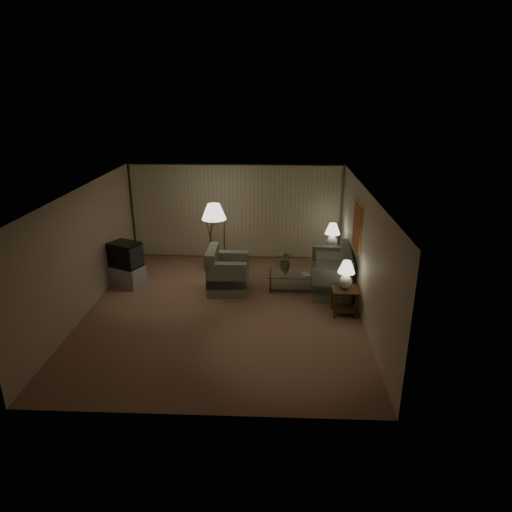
{
  "coord_description": "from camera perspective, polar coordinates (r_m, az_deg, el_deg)",
  "views": [
    {
      "loc": [
        1.12,
        -9.11,
        4.69
      ],
      "look_at": [
        0.7,
        0.6,
        1.07
      ],
      "focal_mm": 32.0,
      "sensor_mm": 36.0,
      "label": 1
    }
  ],
  "objects": [
    {
      "name": "ground",
      "position": [
        10.3,
        -4.05,
        -6.69
      ],
      "size": [
        7.0,
        7.0,
        0.0
      ],
      "primitive_type": "plane",
      "color": "#9B7055",
      "rests_on": "ground"
    },
    {
      "name": "room_shell",
      "position": [
        11.07,
        -3.3,
        4.99
      ],
      "size": [
        6.04,
        7.02,
        2.72
      ],
      "color": "#BEB092",
      "rests_on": "ground"
    },
    {
      "name": "sofa",
      "position": [
        11.32,
        9.31,
        -2.11
      ],
      "size": [
        1.94,
        1.16,
        0.8
      ],
      "rotation": [
        0.0,
        0.0,
        -1.64
      ],
      "color": "gray",
      "rests_on": "ground"
    },
    {
      "name": "armchair",
      "position": [
        11.08,
        -3.52,
        -2.25
      ],
      "size": [
        1.02,
        0.96,
        0.84
      ],
      "rotation": [
        0.0,
        0.0,
        1.58
      ],
      "color": "gray",
      "rests_on": "ground"
    },
    {
      "name": "side_table_near",
      "position": [
        10.11,
        11.0,
        -4.99
      ],
      "size": [
        0.55,
        0.55,
        0.6
      ],
      "color": "#341E0E",
      "rests_on": "ground"
    },
    {
      "name": "side_table_far",
      "position": [
        12.5,
        9.36,
        0.03
      ],
      "size": [
        0.45,
        0.38,
        0.6
      ],
      "color": "#341E0E",
      "rests_on": "ground"
    },
    {
      "name": "table_lamp_near",
      "position": [
        9.89,
        11.21,
        -2.04
      ],
      "size": [
        0.37,
        0.37,
        0.64
      ],
      "color": "silver",
      "rests_on": "side_table_near"
    },
    {
      "name": "table_lamp_far",
      "position": [
        12.3,
        9.53,
        2.75
      ],
      "size": [
        0.41,
        0.41,
        0.7
      ],
      "color": "silver",
      "rests_on": "side_table_far"
    },
    {
      "name": "coffee_table",
      "position": [
        11.2,
        4.48,
        -2.83
      ],
      "size": [
        1.18,
        0.64,
        0.41
      ],
      "color": "silver",
      "rests_on": "ground"
    },
    {
      "name": "tv_cabinet",
      "position": [
        11.86,
        -15.75,
        -2.36
      ],
      "size": [
        1.21,
        1.15,
        0.5
      ],
      "primitive_type": "cube",
      "rotation": [
        0.0,
        0.0,
        -0.44
      ],
      "color": "#B1B1B4",
      "rests_on": "ground"
    },
    {
      "name": "crt_tv",
      "position": [
        11.66,
        -16.01,
        0.17
      ],
      "size": [
        1.11,
        1.07,
        0.61
      ],
      "primitive_type": "cube",
      "rotation": [
        0.0,
        0.0,
        -0.44
      ],
      "color": "black",
      "rests_on": "tv_cabinet"
    },
    {
      "name": "floor_lamp",
      "position": [
        11.81,
        -5.18,
        2.17
      ],
      "size": [
        0.62,
        0.62,
        1.92
      ],
      "color": "#341E0E",
      "rests_on": "ground"
    },
    {
      "name": "ottoman",
      "position": [
        12.52,
        -5.13,
        -0.66
      ],
      "size": [
        0.79,
        0.79,
        0.4
      ],
      "primitive_type": "cylinder",
      "rotation": [
        0.0,
        0.0,
        -0.42
      ],
      "color": "#AA6739",
      "rests_on": "ground"
    },
    {
      "name": "vase",
      "position": [
        11.11,
        3.73,
        -1.85
      ],
      "size": [
        0.13,
        0.13,
        0.14
      ],
      "primitive_type": "imported",
      "rotation": [
        0.0,
        0.0,
        -0.04
      ],
      "color": "white",
      "rests_on": "coffee_table"
    },
    {
      "name": "flowers",
      "position": [
        11.0,
        3.77,
        -0.36
      ],
      "size": [
        0.53,
        0.49,
        0.48
      ],
      "primitive_type": "imported",
      "rotation": [
        0.0,
        0.0,
        -0.3
      ],
      "color": "#568039",
      "rests_on": "vase"
    },
    {
      "name": "book",
      "position": [
        11.06,
        5.81,
        -2.35
      ],
      "size": [
        0.24,
        0.28,
        0.02
      ],
      "primitive_type": "imported",
      "rotation": [
        0.0,
        0.0,
        0.27
      ],
      "color": "olive",
      "rests_on": "coffee_table"
    }
  ]
}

